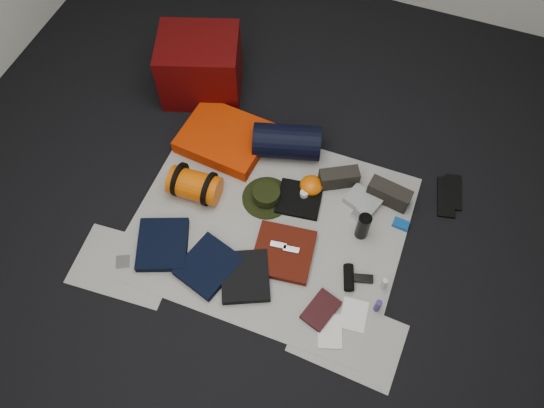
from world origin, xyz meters
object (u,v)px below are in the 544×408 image
(compact_camera, at_px, (359,216))
(water_bottle, at_px, (363,226))
(stuff_sack, at_px, (195,186))
(red_cabinet, at_px, (200,66))
(sleeping_pad, at_px, (224,138))
(navy_duffel, at_px, (287,142))
(paperback_book, at_px, (321,310))

(compact_camera, bearing_deg, water_bottle, -47.34)
(stuff_sack, bearing_deg, red_cabinet, 111.33)
(water_bottle, bearing_deg, sleeping_pad, 161.89)
(sleeping_pad, bearing_deg, red_cabinet, 130.35)
(stuff_sack, distance_m, water_bottle, 1.05)
(navy_duffel, relative_size, water_bottle, 2.16)
(red_cabinet, distance_m, navy_duffel, 0.81)
(stuff_sack, xyz_separation_m, compact_camera, (1.01, 0.19, -0.07))
(red_cabinet, distance_m, sleeping_pad, 0.53)
(stuff_sack, bearing_deg, paperback_book, -25.03)
(navy_duffel, bearing_deg, sleeping_pad, 173.75)
(navy_duffel, relative_size, paperback_book, 1.99)
(navy_duffel, height_order, water_bottle, navy_duffel)
(paperback_book, bearing_deg, compact_camera, 104.53)
(navy_duffel, relative_size, compact_camera, 4.53)
(sleeping_pad, distance_m, water_bottle, 1.09)
(stuff_sack, distance_m, navy_duffel, 0.65)
(red_cabinet, bearing_deg, sleeping_pad, -68.38)
(sleeping_pad, bearing_deg, stuff_sack, -91.41)
(sleeping_pad, distance_m, compact_camera, 1.03)
(water_bottle, xyz_separation_m, compact_camera, (-0.04, 0.10, -0.08))
(stuff_sack, xyz_separation_m, water_bottle, (1.05, 0.09, 0.01))
(compact_camera, xyz_separation_m, paperback_book, (-0.04, -0.65, -0.00))
(red_cabinet, xyz_separation_m, sleeping_pad, (0.33, -0.39, -0.17))
(water_bottle, bearing_deg, stuff_sack, -175.10)
(sleeping_pad, xyz_separation_m, stuff_sack, (-0.01, -0.43, 0.04))
(red_cabinet, relative_size, stuff_sack, 1.69)
(sleeping_pad, bearing_deg, compact_camera, -13.32)
(navy_duffel, height_order, compact_camera, navy_duffel)
(navy_duffel, xyz_separation_m, paperback_book, (0.55, -0.95, -0.10))
(water_bottle, bearing_deg, navy_duffel, 146.72)
(stuff_sack, relative_size, paperback_book, 1.45)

